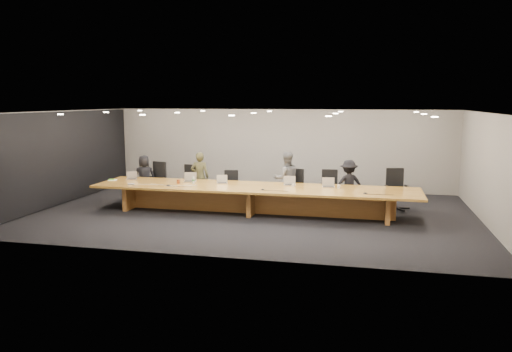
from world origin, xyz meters
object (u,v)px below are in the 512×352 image
(chair_far_right, at_px, (397,189))
(person_b, at_px, (200,177))
(chair_mid_right, at_px, (293,187))
(mic_center, at_px, (263,189))
(chair_mid_left, at_px, (230,187))
(person_c, at_px, (286,179))
(chair_right, at_px, (329,188))
(person_a, at_px, (145,177))
(conference_table, at_px, (254,195))
(person_d, at_px, (349,184))
(water_bottle, at_px, (193,180))
(av_box, at_px, (131,184))
(mic_right, at_px, (365,193))
(laptop_a, at_px, (131,176))
(chair_far_left, at_px, (155,180))
(paper_cup_far, at_px, (339,187))
(paper_cup_near, at_px, (293,185))
(chair_left, at_px, (187,182))
(laptop_c, at_px, (222,179))
(laptop_e, at_px, (328,182))
(mic_left, at_px, (168,185))
(amber_mug, at_px, (178,182))
(laptop_d, at_px, (290,181))
(laptop_b, at_px, (190,177))

(chair_far_right, xyz_separation_m, person_b, (-5.89, -0.10, 0.17))
(chair_mid_right, bearing_deg, mic_center, -91.23)
(chair_mid_left, relative_size, person_c, 0.63)
(chair_right, xyz_separation_m, person_a, (-5.85, -0.02, 0.14))
(chair_mid_left, xyz_separation_m, person_c, (1.71, 0.06, 0.30))
(conference_table, xyz_separation_m, person_d, (2.54, 1.25, 0.18))
(water_bottle, bearing_deg, chair_mid_left, 53.89)
(av_box, relative_size, mic_center, 1.56)
(mic_right, bearing_deg, person_b, 162.00)
(laptop_a, relative_size, mic_center, 2.64)
(chair_far_left, height_order, paper_cup_far, chair_far_left)
(chair_far_left, bearing_deg, paper_cup_near, 3.80)
(chair_left, relative_size, person_b, 0.73)
(chair_right, bearing_deg, paper_cup_far, -76.99)
(chair_far_left, xyz_separation_m, chair_left, (1.05, 0.10, -0.04))
(laptop_c, xyz_separation_m, mic_right, (4.03, -0.70, -0.11))
(laptop_e, xyz_separation_m, mic_left, (-4.37, -0.77, -0.12))
(conference_table, xyz_separation_m, person_a, (-3.86, 1.26, 0.18))
(chair_far_left, height_order, chair_mid_right, chair_far_left)
(person_c, distance_m, amber_mug, 3.18)
(water_bottle, bearing_deg, person_b, 100.40)
(chair_far_right, bearing_deg, laptop_e, -165.58)
(person_b, xyz_separation_m, laptop_a, (-1.87, -0.86, 0.10))
(water_bottle, bearing_deg, paper_cup_near, 2.34)
(person_b, bearing_deg, paper_cup_near, 149.87)
(av_box, relative_size, mic_left, 1.32)
(person_d, xyz_separation_m, mic_right, (0.49, -1.64, 0.06))
(chair_mid_right, xyz_separation_m, person_a, (-4.78, -0.01, 0.14))
(person_d, xyz_separation_m, paper_cup_near, (-1.46, -1.06, 0.09))
(laptop_a, xyz_separation_m, paper_cup_far, (6.19, -0.16, -0.07))
(mic_center, bearing_deg, person_a, 157.86)
(chair_right, xyz_separation_m, mic_left, (-4.33, -1.69, 0.21))
(chair_left, bearing_deg, laptop_d, -2.43)
(conference_table, distance_m, laptop_b, 2.07)
(person_c, xyz_separation_m, person_d, (1.82, 0.03, -0.10))
(laptop_a, height_order, paper_cup_near, laptop_a)
(paper_cup_near, relative_size, av_box, 0.45)
(laptop_e, relative_size, paper_cup_near, 4.15)
(paper_cup_near, bearing_deg, person_a, 167.81)
(chair_left, distance_m, mic_right, 5.75)
(chair_left, bearing_deg, laptop_c, -22.57)
(laptop_a, xyz_separation_m, laptop_d, (4.81, 0.03, 0.01))
(chair_mid_left, height_order, laptop_e, same)
(chair_mid_right, bearing_deg, paper_cup_far, -19.63)
(laptop_c, height_order, mic_center, laptop_c)
(mic_right, bearing_deg, chair_mid_left, 159.03)
(person_c, xyz_separation_m, laptop_e, (1.31, -0.86, 0.08))
(person_d, relative_size, paper_cup_near, 17.34)
(amber_mug, height_order, paper_cup_far, amber_mug)
(person_d, distance_m, laptop_b, 4.62)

